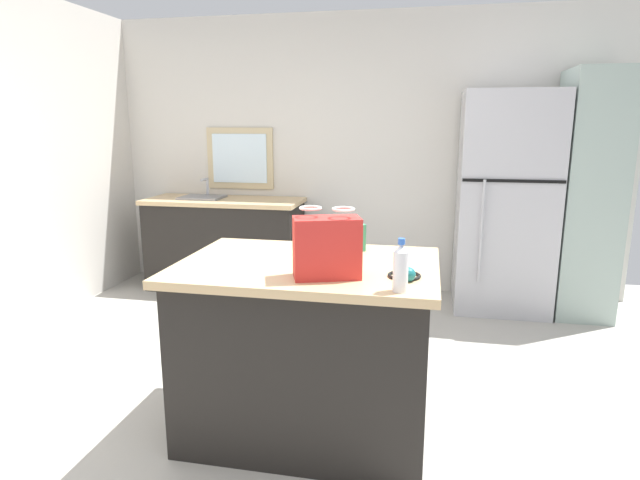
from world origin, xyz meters
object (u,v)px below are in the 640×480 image
shopping_bag (327,247)px  ear_defenders (404,272)px  kitchen_island (308,347)px  tall_cabinet (587,196)px  small_box (350,237)px  refrigerator (505,203)px  bottle (401,268)px

shopping_bag → ear_defenders: (0.34, 0.07, -0.12)m
kitchen_island → ear_defenders: size_ratio=6.64×
kitchen_island → tall_cabinet: tall_cabinet is taller
kitchen_island → small_box: (0.17, 0.30, 0.53)m
refrigerator → bottle: size_ratio=8.27×
refrigerator → small_box: refrigerator is taller
shopping_bag → ear_defenders: size_ratio=1.71×
shopping_bag → small_box: 0.54m
refrigerator → shopping_bag: refrigerator is taller
tall_cabinet → shopping_bag: (-1.72, -2.43, 0.04)m
refrigerator → small_box: 2.17m
bottle → ear_defenders: 0.23m
small_box → refrigerator: bearing=60.9°
bottle → shopping_bag: bearing=157.0°
refrigerator → ear_defenders: bearing=-107.4°
tall_cabinet → small_box: bearing=-131.8°
refrigerator → tall_cabinet: bearing=0.0°
tall_cabinet → ear_defenders: tall_cabinet is taller
tall_cabinet → ear_defenders: 2.73m
refrigerator → small_box: bearing=-119.1°
small_box → shopping_bag: bearing=-92.9°
kitchen_island → small_box: 0.63m
ear_defenders → bottle: bearing=-92.1°
ear_defenders → refrigerator: bearing=72.6°
shopping_bag → small_box: (0.03, 0.54, -0.07)m
bottle → tall_cabinet: bearing=61.7°
small_box → kitchen_island: bearing=-119.2°
refrigerator → ear_defenders: 2.47m
small_box → bottle: size_ratio=0.66×
tall_cabinet → shopping_bag: tall_cabinet is taller
tall_cabinet → small_box: size_ratio=13.66×
shopping_bag → refrigerator: bearing=66.0°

